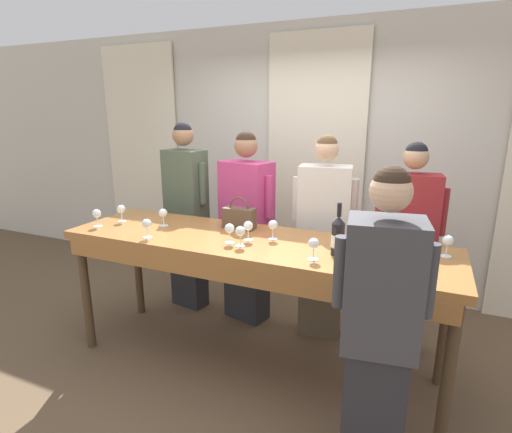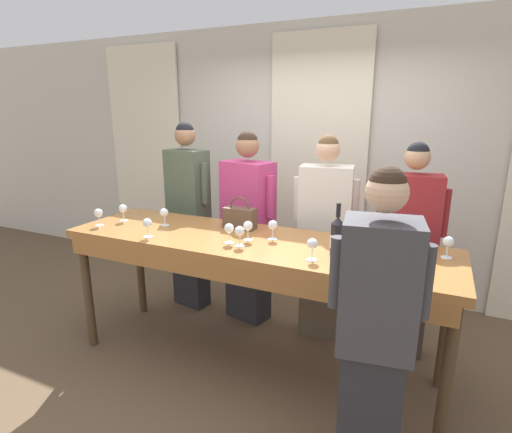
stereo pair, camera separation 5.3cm
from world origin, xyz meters
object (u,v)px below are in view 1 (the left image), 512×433
(tasting_bar, at_px, (250,253))
(wine_glass_near_host, at_px, (406,235))
(wine_glass_back_left, at_px, (147,224))
(guest_olive_jacket, at_px, (187,215))
(wine_bottle, at_px, (338,236))
(wine_glass_center_right, at_px, (248,227))
(wine_glass_back_right, at_px, (314,244))
(guest_striped_shirt, at_px, (407,250))
(wine_glass_center_left, at_px, (273,226))
(wine_glass_back_mid, at_px, (370,237))
(guest_pink_top, at_px, (247,228))
(handbag, at_px, (239,217))
(wine_glass_front_left, at_px, (448,242))
(wine_glass_by_handbag, at_px, (240,232))
(wine_glass_front_right, at_px, (229,229))
(wine_glass_center_mid, at_px, (97,214))
(guest_cream_sweater, at_px, (323,238))
(wine_glass_by_bottle, at_px, (121,210))
(host_pouring, at_px, (378,337))
(wine_glass_front_mid, at_px, (163,214))

(tasting_bar, relative_size, wine_glass_near_host, 20.02)
(wine_glass_back_left, xyz_separation_m, guest_olive_jacket, (-0.27, 0.92, -0.18))
(wine_bottle, height_order, wine_glass_center_right, wine_bottle)
(wine_bottle, bearing_deg, wine_glass_back_right, -127.36)
(guest_striped_shirt, bearing_deg, wine_glass_center_left, -146.19)
(wine_glass_back_mid, height_order, guest_pink_top, guest_pink_top)
(handbag, distance_m, guest_olive_jacket, 0.91)
(wine_glass_back_left, bearing_deg, wine_glass_center_left, 21.29)
(wine_glass_front_left, bearing_deg, wine_glass_by_handbag, -165.26)
(wine_glass_back_mid, xyz_separation_m, wine_glass_near_host, (0.22, 0.15, 0.00))
(wine_glass_front_right, height_order, wine_glass_back_mid, same)
(wine_glass_front_left, height_order, wine_glass_back_mid, same)
(wine_glass_center_mid, bearing_deg, guest_olive_jacket, 71.88)
(tasting_bar, relative_size, guest_cream_sweater, 1.62)
(wine_glass_by_bottle, height_order, guest_pink_top, guest_pink_top)
(tasting_bar, height_order, wine_glass_back_right, wine_glass_back_right)
(tasting_bar, bearing_deg, wine_glass_near_host, 13.15)
(wine_glass_front_left, xyz_separation_m, wine_glass_by_handbag, (-1.28, -0.34, -0.00))
(wine_glass_front_left, height_order, wine_glass_center_right, same)
(wine_glass_back_left, height_order, host_pouring, host_pouring)
(wine_glass_front_mid, bearing_deg, guest_olive_jacket, 107.29)
(wine_bottle, bearing_deg, handbag, 161.08)
(wine_glass_by_handbag, bearing_deg, guest_striped_shirt, 38.55)
(wine_glass_front_mid, distance_m, guest_cream_sweater, 1.33)
(wine_glass_center_left, distance_m, wine_glass_center_mid, 1.42)
(wine_glass_back_right, xyz_separation_m, wine_glass_by_handbag, (-0.53, 0.05, 0.00))
(wine_bottle, bearing_deg, wine_glass_center_mid, -176.24)
(wine_glass_front_right, bearing_deg, wine_glass_center_left, 39.45)
(handbag, height_order, guest_olive_jacket, guest_olive_jacket)
(wine_glass_center_left, bearing_deg, wine_glass_back_mid, 0.39)
(wine_glass_front_right, relative_size, wine_glass_back_mid, 1.00)
(guest_cream_sweater, height_order, guest_striped_shirt, guest_cream_sweater)
(wine_bottle, height_order, wine_glass_front_left, wine_bottle)
(tasting_bar, distance_m, wine_glass_center_mid, 1.29)
(wine_glass_center_left, xyz_separation_m, wine_glass_back_right, (0.38, -0.28, -0.00))
(wine_glass_front_mid, xyz_separation_m, wine_glass_center_mid, (-0.47, -0.23, -0.00))
(handbag, distance_m, wine_glass_back_mid, 1.03)
(tasting_bar, bearing_deg, wine_glass_front_right, -132.34)
(wine_glass_by_handbag, xyz_separation_m, guest_olive_jacket, (-0.97, 0.82, -0.18))
(wine_glass_front_right, relative_size, guest_olive_jacket, 0.08)
(wine_glass_front_right, bearing_deg, wine_glass_center_right, 49.69)
(wine_glass_center_left, bearing_deg, host_pouring, -41.96)
(host_pouring, bearing_deg, wine_glass_center_right, 146.26)
(handbag, xyz_separation_m, wine_glass_front_right, (0.10, -0.36, 0.01))
(wine_glass_front_mid, relative_size, wine_glass_near_host, 1.00)
(wine_glass_center_left, bearing_deg, guest_striped_shirt, 33.81)
(handbag, height_order, wine_glass_front_right, handbag)
(wine_glass_back_right, distance_m, guest_pink_top, 1.25)
(wine_glass_center_right, bearing_deg, wine_glass_center_mid, -172.52)
(wine_glass_back_left, distance_m, wine_glass_near_host, 1.80)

